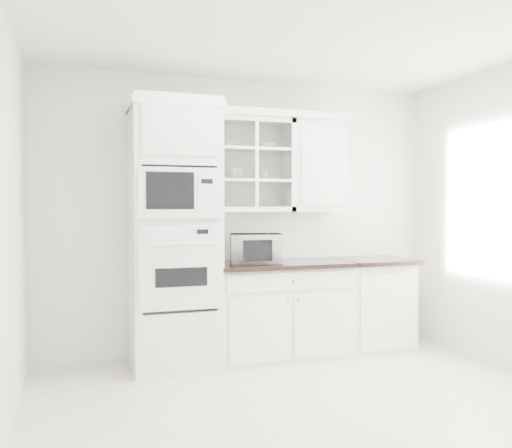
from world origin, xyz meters
name	(u,v)px	position (x,y,z in m)	size (l,w,h in m)	color
ground	(317,414)	(0.00, 0.00, 0.01)	(4.00, 3.50, 0.01)	beige
room_shell	(294,164)	(0.00, 0.43, 1.78)	(4.00, 3.50, 2.70)	white
oven_column	(174,235)	(-0.75, 1.42, 1.20)	(0.76, 0.68, 2.40)	white
base_cabinet_run	(280,309)	(0.28, 1.45, 0.46)	(1.32, 0.67, 0.92)	white
extra_base_cabinet	(372,303)	(1.28, 1.45, 0.46)	(0.72, 0.67, 0.92)	white
upper_cabinet_glass	(251,165)	(0.03, 1.58, 1.85)	(0.80, 0.33, 0.90)	white
upper_cabinet_solid	(315,167)	(0.71, 1.58, 1.85)	(0.55, 0.33, 0.90)	white
crown_molding	(242,114)	(-0.07, 1.56, 2.33)	(2.14, 0.38, 0.07)	white
countertop_microwave	(256,248)	(0.02, 1.42, 1.06)	(0.47, 0.39, 0.27)	white
bowl_a	(230,145)	(-0.19, 1.57, 2.03)	(0.20, 0.20, 0.05)	white
bowl_b	(266,146)	(0.19, 1.59, 2.04)	(0.18, 0.18, 0.06)	white
cup_a	(236,174)	(-0.13, 1.58, 1.76)	(0.14, 0.14, 0.11)	white
cup_b	(264,175)	(0.15, 1.57, 1.76)	(0.11, 0.11, 0.10)	white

